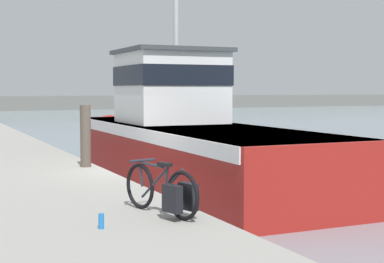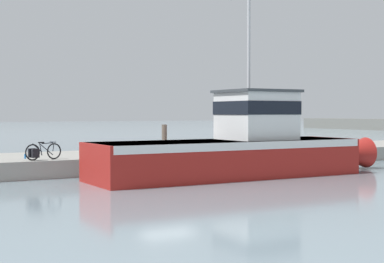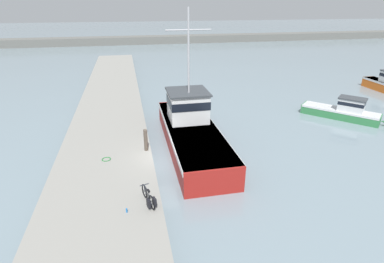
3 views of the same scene
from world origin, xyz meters
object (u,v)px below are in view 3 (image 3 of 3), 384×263
object	(u,v)px
boat_white_moored	(345,111)
mooring_post	(146,140)
fishing_boat_main	(190,128)
bicycle_touring	(149,198)
water_bottle_on_curb	(127,210)
boat_green_anchored	(384,84)

from	to	relation	value
boat_white_moored	mooring_post	size ratio (longest dim) A/B	4.48
fishing_boat_main	bicycle_touring	distance (m)	8.46
mooring_post	water_bottle_on_curb	xyz separation A→B (m)	(-1.34, -6.07, -0.62)
mooring_post	water_bottle_on_curb	size ratio (longest dim) A/B	7.21
boat_white_moored	bicycle_touring	xyz separation A→B (m)	(-18.02, -9.77, 0.40)
bicycle_touring	water_bottle_on_curb	size ratio (longest dim) A/B	8.36
bicycle_touring	water_bottle_on_curb	world-z (taller)	bicycle_touring
boat_white_moored	water_bottle_on_curb	xyz separation A→B (m)	(-19.07, -10.14, 0.15)
boat_green_anchored	mooring_post	xyz separation A→B (m)	(-28.33, -11.12, 0.62)
mooring_post	bicycle_touring	bearing A→B (deg)	-92.84
boat_green_anchored	bicycle_touring	xyz separation A→B (m)	(-28.62, -16.82, 0.24)
mooring_post	water_bottle_on_curb	bearing A→B (deg)	-102.44
fishing_boat_main	mooring_post	distance (m)	3.84
fishing_boat_main	mooring_post	size ratio (longest dim) A/B	9.85
fishing_boat_main	boat_green_anchored	world-z (taller)	fishing_boat_main
fishing_boat_main	bicycle_touring	world-z (taller)	fishing_boat_main
boat_white_moored	mooring_post	world-z (taller)	mooring_post
boat_green_anchored	boat_white_moored	world-z (taller)	boat_green_anchored
bicycle_touring	boat_green_anchored	bearing A→B (deg)	15.19
bicycle_touring	mooring_post	distance (m)	5.72
fishing_boat_main	bicycle_touring	bearing A→B (deg)	-114.53
fishing_boat_main	mooring_post	xyz separation A→B (m)	(-3.29, -1.96, 0.22)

